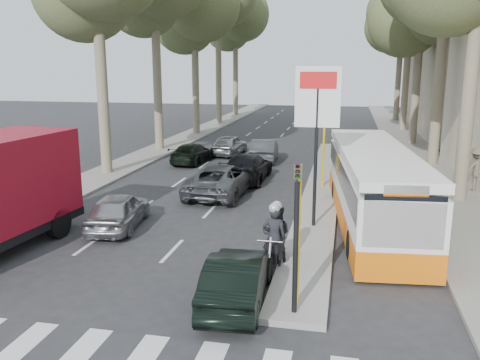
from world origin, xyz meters
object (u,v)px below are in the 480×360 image
object	(u,v)px
dark_hatchback	(237,278)
motorcycle	(275,238)
silver_hatchback	(118,210)
city_bus	(373,185)

from	to	relation	value
dark_hatchback	motorcycle	world-z (taller)	motorcycle
dark_hatchback	silver_hatchback	bearing A→B (deg)	-45.88
dark_hatchback	city_bus	distance (m)	7.85
motorcycle	dark_hatchback	bearing A→B (deg)	-103.83
motorcycle	city_bus	bearing A→B (deg)	59.26
silver_hatchback	city_bus	distance (m)	9.06
city_bus	motorcycle	xyz separation A→B (m)	(-2.84, -4.66, -0.58)
dark_hatchback	city_bus	xyz separation A→B (m)	(3.44, 7.00, 0.85)
dark_hatchback	motorcycle	bearing A→B (deg)	-108.22
dark_hatchback	city_bus	size ratio (longest dim) A/B	0.35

